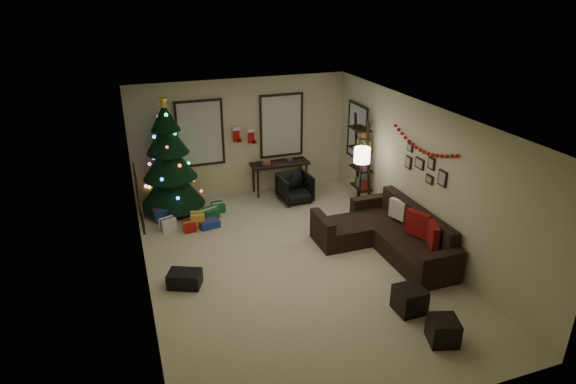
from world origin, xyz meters
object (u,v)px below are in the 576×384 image
(sofa, at_px, (388,235))
(desk_chair, at_px, (295,188))
(bookshelf, at_px, (362,162))
(desk, at_px, (280,166))
(christmas_tree, at_px, (169,164))

(sofa, xyz_separation_m, desk_chair, (-0.89, 2.62, 0.05))
(bookshelf, bearing_deg, desk, 139.58)
(christmas_tree, relative_size, desk, 1.90)
(christmas_tree, xyz_separation_m, desk_chair, (2.68, -0.46, -0.74))
(desk, bearing_deg, desk_chair, -77.81)
(christmas_tree, bearing_deg, sofa, -40.74)
(desk_chair, bearing_deg, bookshelf, -28.72)
(sofa, relative_size, desk, 1.91)
(christmas_tree, bearing_deg, desk_chair, -9.78)
(sofa, xyz_separation_m, desk, (-1.03, 3.27, 0.37))
(christmas_tree, xyz_separation_m, desk, (2.54, 0.19, -0.42))
(christmas_tree, xyz_separation_m, bookshelf, (4.02, -1.07, -0.08))
(desk, height_order, desk_chair, desk)
(christmas_tree, relative_size, desk_chair, 3.96)
(christmas_tree, height_order, bookshelf, christmas_tree)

